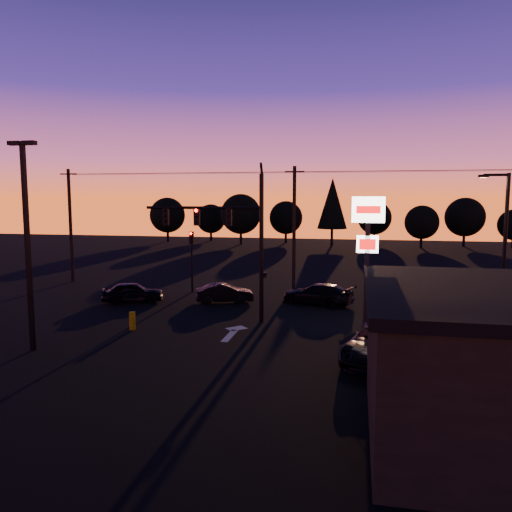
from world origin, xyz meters
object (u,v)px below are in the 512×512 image
Objects in this scene: traffic_signal_mast at (232,231)px; streetlight at (503,243)px; pylon_sign at (368,237)px; secondary_signal at (192,253)px; car_mid at (225,293)px; car_left at (133,292)px; suv_parked at (381,344)px; bollard at (132,321)px; parking_lot_light at (27,232)px; car_right at (318,294)px.

streetlight is (14.01, 1.51, -0.52)m from traffic_signal_mast.
secondary_signal is at bearing 140.23° from pylon_sign.
secondary_signal is 1.18× the size of car_mid.
secondary_signal is 19.89m from streetlight.
pylon_sign reaches higher than car_left.
suv_parked is (0.59, -2.95, -4.17)m from pylon_sign.
car_left reaches higher than car_mid.
streetlight is 19.51m from bollard.
car_right is (11.66, 12.13, -4.60)m from parking_lot_light.
car_mid is at bearing 141.32° from pylon_sign.
car_left is (-2.64, -4.08, -2.20)m from secondary_signal.
bollard is (2.82, 4.10, -4.81)m from parking_lot_light.
car_mid is 0.80× the size of car_right.
secondary_signal reaches higher than car_left.
streetlight reaches higher than pylon_sign.
suv_parked is at bearing -143.06° from car_left.
car_right is (-2.84, 7.63, -4.25)m from pylon_sign.
car_left is (-21.55, 1.91, -3.76)m from streetlight.
parking_lot_light is 15.19m from pylon_sign.
streetlight is at bearing 21.65° from parking_lot_light.
parking_lot_light is (-2.50, -14.49, 2.41)m from secondary_signal.
car_mid is at bearing -42.60° from secondary_signal.
streetlight is 1.74× the size of car_right.
suv_parked is (3.43, -10.59, 0.08)m from car_right.
parking_lot_light is 6.92m from bollard.
traffic_signal_mast is 7.92m from car_right.
traffic_signal_mast is at bearing -178.54° from car_mid.
streetlight is at bearing 87.98° from car_right.
streetlight is at bearing 30.08° from pylon_sign.
suv_parked reaches higher than car_left.
streetlight is (18.91, -5.99, 1.56)m from secondary_signal.
car_left is (-7.54, 3.42, -4.28)m from traffic_signal_mast.
secondary_signal is 0.64× the size of pylon_sign.
suv_parked is at bearing -78.74° from pylon_sign.
secondary_signal is at bearing 148.50° from suv_parked.
bollard is 0.24× the size of car_left.
car_left is at bearing 90.77° from parking_lot_light.
car_mid is (5.85, 1.13, -0.05)m from car_left.
car_left reaches higher than bollard.
streetlight is 1.48× the size of suv_parked.
parking_lot_light is 9.89× the size of bollard.
car_mid is (-1.69, 4.54, -4.33)m from traffic_signal_mast.
car_left is 11.93m from car_right.
bollard is at bearing -29.37° from car_right.
car_mid is at bearing 169.06° from streetlight.
car_mid is at bearing -101.97° from car_left.
suv_parked is (9.38, -9.99, 0.14)m from car_mid.
car_mid is 0.69× the size of suv_parked.
suv_parked is (15.09, 1.54, -4.52)m from parking_lot_light.
pylon_sign is at bearing -19.36° from traffic_signal_mast.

